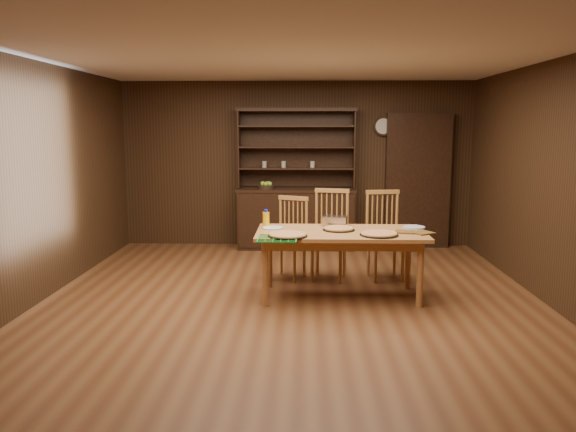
{
  "coord_description": "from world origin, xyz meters",
  "views": [
    {
      "loc": [
        0.14,
        -5.94,
        1.9
      ],
      "look_at": [
        -0.06,
        0.4,
        0.88
      ],
      "focal_mm": 35.0,
      "sensor_mm": 36.0,
      "label": 1
    }
  ],
  "objects_px": {
    "chair_center": "(330,231)",
    "juice_bottle": "(266,219)",
    "chair_left": "(290,235)",
    "china_hutch": "(296,210)",
    "chair_right": "(384,232)",
    "dining_table": "(341,238)"
  },
  "relations": [
    {
      "from": "chair_center",
      "to": "juice_bottle",
      "type": "height_order",
      "value": "chair_center"
    },
    {
      "from": "china_hutch",
      "to": "dining_table",
      "type": "distance_m",
      "value": 2.63
    },
    {
      "from": "china_hutch",
      "to": "dining_table",
      "type": "xyz_separation_m",
      "value": [
        0.54,
        -2.57,
        0.07
      ]
    },
    {
      "from": "juice_bottle",
      "to": "china_hutch",
      "type": "bearing_deg",
      "value": 82.41
    },
    {
      "from": "chair_right",
      "to": "chair_center",
      "type": "bearing_deg",
      "value": 173.23
    },
    {
      "from": "dining_table",
      "to": "chair_left",
      "type": "xyz_separation_m",
      "value": [
        -0.58,
        0.81,
        -0.12
      ]
    },
    {
      "from": "juice_bottle",
      "to": "chair_left",
      "type": "bearing_deg",
      "value": 64.93
    },
    {
      "from": "chair_left",
      "to": "dining_table",
      "type": "bearing_deg",
      "value": -31.55
    },
    {
      "from": "chair_left",
      "to": "juice_bottle",
      "type": "distance_m",
      "value": 0.69
    },
    {
      "from": "chair_left",
      "to": "chair_right",
      "type": "xyz_separation_m",
      "value": [
        1.18,
        0.04,
        0.04
      ]
    },
    {
      "from": "dining_table",
      "to": "chair_right",
      "type": "xyz_separation_m",
      "value": [
        0.6,
        0.85,
        -0.08
      ]
    },
    {
      "from": "chair_center",
      "to": "china_hutch",
      "type": "bearing_deg",
      "value": 117.35
    },
    {
      "from": "chair_left",
      "to": "chair_right",
      "type": "bearing_deg",
      "value": 24.57
    },
    {
      "from": "china_hutch",
      "to": "juice_bottle",
      "type": "height_order",
      "value": "china_hutch"
    },
    {
      "from": "chair_center",
      "to": "dining_table",
      "type": "bearing_deg",
      "value": -71.65
    },
    {
      "from": "china_hutch",
      "to": "dining_table",
      "type": "height_order",
      "value": "china_hutch"
    },
    {
      "from": "chair_right",
      "to": "juice_bottle",
      "type": "distance_m",
      "value": 1.59
    },
    {
      "from": "china_hutch",
      "to": "chair_right",
      "type": "xyz_separation_m",
      "value": [
        1.13,
        -1.72,
        -0.01
      ]
    },
    {
      "from": "dining_table",
      "to": "chair_center",
      "type": "height_order",
      "value": "chair_center"
    },
    {
      "from": "chair_left",
      "to": "juice_bottle",
      "type": "xyz_separation_m",
      "value": [
        -0.26,
        -0.57,
        0.3
      ]
    },
    {
      "from": "dining_table",
      "to": "chair_left",
      "type": "height_order",
      "value": "chair_left"
    },
    {
      "from": "chair_right",
      "to": "juice_bottle",
      "type": "relative_size",
      "value": 5.45
    }
  ]
}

